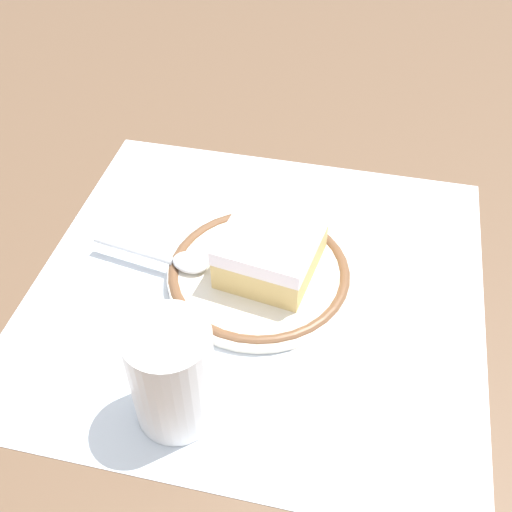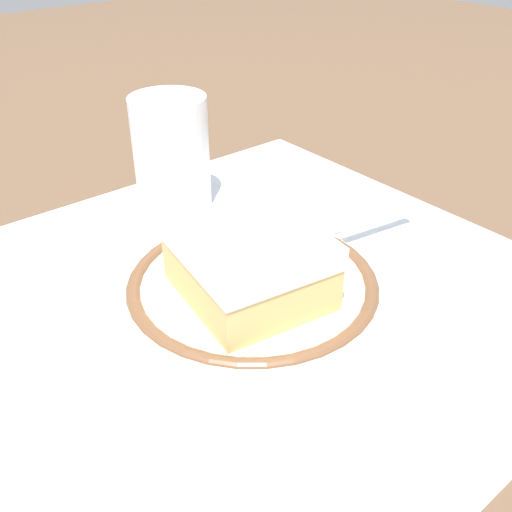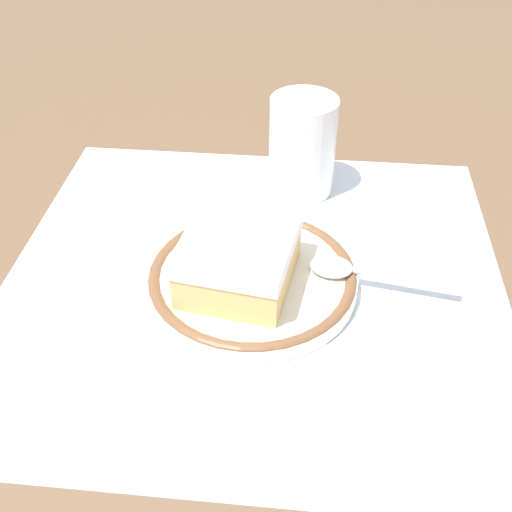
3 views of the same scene
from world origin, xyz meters
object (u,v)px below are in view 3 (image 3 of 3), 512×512
(plate, at_px, (256,278))
(cup, at_px, (302,151))
(cake_slice, at_px, (239,258))
(spoon, at_px, (354,268))
(napkin, at_px, (144,216))

(plate, height_order, cup, cup)
(cake_slice, distance_m, spoon, 0.10)
(cup, bearing_deg, cake_slice, -105.04)
(plate, relative_size, cup, 1.79)
(spoon, height_order, cup, cup)
(plate, height_order, spoon, spoon)
(cake_slice, bearing_deg, cup, 74.96)
(cake_slice, xyz_separation_m, cup, (0.04, 0.17, 0.01))
(cup, distance_m, napkin, 0.17)
(cake_slice, bearing_deg, spoon, 11.06)
(plate, relative_size, cake_slice, 1.64)
(cake_slice, relative_size, spoon, 0.87)
(plate, height_order, cake_slice, cake_slice)
(cake_slice, xyz_separation_m, napkin, (-0.11, 0.10, -0.04))
(plate, height_order, napkin, plate)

